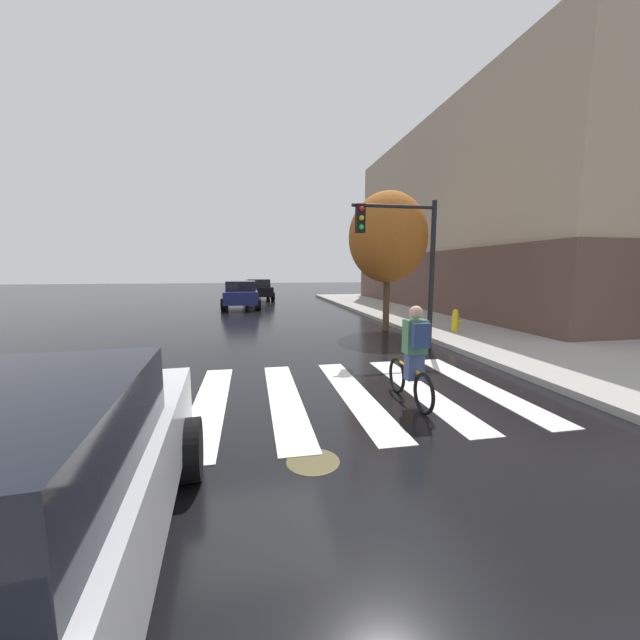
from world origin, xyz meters
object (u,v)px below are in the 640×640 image
at_px(sedan_mid, 241,294).
at_px(fire_hydrant, 455,321).
at_px(manhole_cover, 313,461).
at_px(sedan_far, 258,289).
at_px(street_tree_near, 388,238).
at_px(traffic_light_near, 406,249).
at_px(cyclist, 414,356).

xyz_separation_m(sedan_mid, fire_hydrant, (7.51, -11.01, -0.30)).
bearing_deg(manhole_cover, fire_hydrant, 49.69).
distance_m(sedan_mid, fire_hydrant, 13.33).
height_order(sedan_far, fire_hydrant, sedan_far).
xyz_separation_m(manhole_cover, sedan_far, (-0.13, 24.46, 0.81)).
height_order(sedan_mid, fire_hydrant, sedan_mid).
distance_m(manhole_cover, street_tree_near, 10.50).
relative_size(manhole_cover, sedan_mid, 0.14).
bearing_deg(traffic_light_near, sedan_far, 101.33).
bearing_deg(cyclist, street_tree_near, 72.34).
xyz_separation_m(sedan_far, street_tree_near, (4.45, -15.53, 2.63)).
distance_m(manhole_cover, cyclist, 2.62).
height_order(traffic_light_near, street_tree_near, street_tree_near).
relative_size(sedan_mid, street_tree_near, 0.92).
relative_size(sedan_mid, traffic_light_near, 1.12).
relative_size(manhole_cover, street_tree_near, 0.13).
bearing_deg(street_tree_near, fire_hydrant, -38.53).
relative_size(fire_hydrant, street_tree_near, 0.15).
bearing_deg(manhole_cover, sedan_mid, 93.87).
distance_m(sedan_mid, cyclist, 17.17).
height_order(cyclist, street_tree_near, street_tree_near).
xyz_separation_m(sedan_far, traffic_light_near, (3.75, -18.73, 2.04)).
distance_m(manhole_cover, fire_hydrant, 9.70).
height_order(sedan_mid, street_tree_near, street_tree_near).
xyz_separation_m(manhole_cover, cyclist, (1.96, 1.52, 0.84)).
bearing_deg(traffic_light_near, street_tree_near, 77.59).
bearing_deg(traffic_light_near, manhole_cover, -122.25).
relative_size(cyclist, traffic_light_near, 0.41).
bearing_deg(sedan_far, manhole_cover, -89.69).
bearing_deg(sedan_mid, cyclist, -79.23).
relative_size(traffic_light_near, street_tree_near, 0.82).
distance_m(manhole_cover, sedan_far, 24.48).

